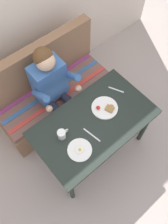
% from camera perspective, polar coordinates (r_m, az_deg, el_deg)
% --- Properties ---
extents(ground_plane, '(8.00, 8.00, 0.00)m').
position_cam_1_polar(ground_plane, '(2.91, 1.94, -8.84)').
color(ground_plane, '#B1A299').
extents(back_wall, '(4.40, 0.10, 2.60)m').
position_cam_1_polar(back_wall, '(2.53, -18.28, 23.95)').
color(back_wall, beige).
rests_on(back_wall, ground).
extents(table, '(1.20, 0.70, 0.73)m').
position_cam_1_polar(table, '(2.31, 2.42, -3.35)').
color(table, black).
rests_on(table, ground).
extents(couch, '(1.44, 0.56, 1.00)m').
position_cam_1_polar(couch, '(2.90, -7.92, 4.41)').
color(couch, '#866145').
rests_on(couch, ground).
extents(person, '(0.45, 0.61, 1.21)m').
position_cam_1_polar(person, '(2.46, -7.68, 6.37)').
color(person, '#37609E').
rests_on(person, ground).
extents(plate_breakfast, '(0.26, 0.26, 0.05)m').
position_cam_1_polar(plate_breakfast, '(2.30, 5.23, 1.04)').
color(plate_breakfast, white).
rests_on(plate_breakfast, table).
extents(plate_eggs, '(0.23, 0.23, 0.04)m').
position_cam_1_polar(plate_eggs, '(2.11, -1.07, -9.36)').
color(plate_eggs, white).
rests_on(plate_eggs, table).
extents(coffee_mug, '(0.12, 0.08, 0.09)m').
position_cam_1_polar(coffee_mug, '(2.14, -5.51, -5.48)').
color(coffee_mug, white).
rests_on(coffee_mug, table).
extents(fork, '(0.09, 0.16, 0.00)m').
position_cam_1_polar(fork, '(2.44, 7.98, 5.49)').
color(fork, silver).
rests_on(fork, table).
extents(knife, '(0.05, 0.20, 0.00)m').
position_cam_1_polar(knife, '(2.17, 1.94, -5.68)').
color(knife, silver).
rests_on(knife, table).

